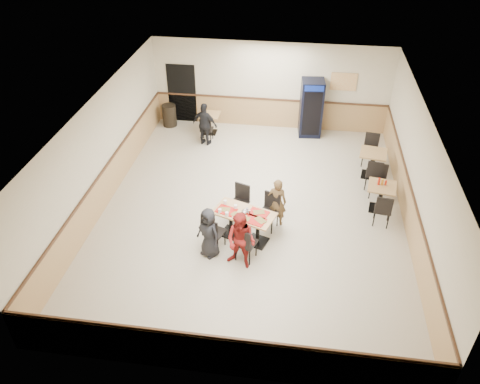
# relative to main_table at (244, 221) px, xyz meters

# --- Properties ---
(ground) EXTENTS (10.00, 10.00, 0.00)m
(ground) POSITION_rel_main_table_xyz_m (0.07, 1.14, -0.52)
(ground) COLOR beige
(ground) RESTS_ON ground
(room_shell) EXTENTS (10.00, 10.00, 10.00)m
(room_shell) POSITION_rel_main_table_xyz_m (1.85, 3.69, 0.05)
(room_shell) COLOR silver
(room_shell) RESTS_ON ground
(main_table) EXTENTS (1.63, 1.18, 0.79)m
(main_table) POSITION_rel_main_table_xyz_m (0.00, 0.00, 0.00)
(main_table) COLOR black
(main_table) RESTS_ON ground
(main_chairs) EXTENTS (1.80, 2.06, 1.00)m
(main_chairs) POSITION_rel_main_table_xyz_m (-0.05, 0.02, -0.03)
(main_chairs) COLOR black
(main_chairs) RESTS_ON ground
(diner_woman_left) EXTENTS (0.76, 0.70, 1.31)m
(diner_woman_left) POSITION_rel_main_table_xyz_m (-0.74, -0.69, 0.13)
(diner_woman_left) COLOR black
(diner_woman_left) RESTS_ON ground
(diner_woman_right) EXTENTS (0.86, 0.76, 1.47)m
(diner_woman_right) POSITION_rel_main_table_xyz_m (0.06, -0.97, 0.21)
(diner_woman_right) COLOR maroon
(diner_woman_right) RESTS_ON ground
(diner_man_opposite) EXTENTS (0.52, 0.36, 1.35)m
(diner_man_opposite) POSITION_rel_main_table_xyz_m (0.74, 0.69, 0.15)
(diner_man_opposite) COLOR brown
(diner_man_opposite) RESTS_ON ground
(lone_diner) EXTENTS (0.91, 0.57, 1.45)m
(lone_diner) POSITION_rel_main_table_xyz_m (-1.90, 4.55, 0.20)
(lone_diner) COLOR black
(lone_diner) RESTS_ON ground
(tabletop_clutter) EXTENTS (1.34, 0.84, 0.12)m
(tabletop_clutter) POSITION_rel_main_table_xyz_m (-0.02, -0.06, 0.29)
(tabletop_clutter) COLOR #BB120C
(tabletop_clutter) RESTS_ON main_table
(side_table_near) EXTENTS (0.82, 0.82, 0.77)m
(side_table_near) POSITION_rel_main_table_xyz_m (3.43, 1.67, -0.02)
(side_table_near) COLOR black
(side_table_near) RESTS_ON ground
(side_table_near_chair_south) EXTENTS (0.52, 0.52, 0.97)m
(side_table_near_chair_south) POSITION_rel_main_table_xyz_m (3.43, 1.06, -0.04)
(side_table_near_chair_south) COLOR black
(side_table_near_chair_south) RESTS_ON ground
(side_table_near_chair_north) EXTENTS (0.52, 0.52, 0.97)m
(side_table_near_chair_north) POSITION_rel_main_table_xyz_m (3.43, 2.29, -0.04)
(side_table_near_chair_north) COLOR black
(side_table_near_chair_north) RESTS_ON ground
(side_table_far) EXTENTS (0.86, 0.86, 0.80)m
(side_table_far) POSITION_rel_main_table_xyz_m (3.35, 3.34, 0.01)
(side_table_far) COLOR black
(side_table_far) RESTS_ON ground
(side_table_far_chair_south) EXTENTS (0.54, 0.54, 1.02)m
(side_table_far_chair_south) POSITION_rel_main_table_xyz_m (3.35, 2.69, -0.02)
(side_table_far_chair_south) COLOR black
(side_table_far_chair_south) RESTS_ON ground
(side_table_far_chair_north) EXTENTS (0.54, 0.54, 1.02)m
(side_table_far_chair_north) POSITION_rel_main_table_xyz_m (3.35, 3.98, -0.02)
(side_table_far_chair_north) COLOR black
(side_table_far_chair_north) RESTS_ON ground
(condiment_caddy) EXTENTS (0.23, 0.06, 0.20)m
(condiment_caddy) POSITION_rel_main_table_xyz_m (3.40, 1.72, 0.33)
(condiment_caddy) COLOR red
(condiment_caddy) RESTS_ON side_table_near
(back_table) EXTENTS (0.67, 0.67, 0.71)m
(back_table) POSITION_rel_main_table_xyz_m (-1.90, 5.34, -0.06)
(back_table) COLOR black
(back_table) RESTS_ON ground
(back_table_chair_lone) EXTENTS (0.42, 0.42, 0.89)m
(back_table_chair_lone) POSITION_rel_main_table_xyz_m (-1.90, 4.78, -0.08)
(back_table_chair_lone) COLOR black
(back_table_chair_lone) RESTS_ON ground
(pepsi_cooler) EXTENTS (0.80, 0.80, 1.93)m
(pepsi_cooler) POSITION_rel_main_table_xyz_m (1.49, 5.74, 0.44)
(pepsi_cooler) COLOR black
(pepsi_cooler) RESTS_ON ground
(trash_bin) EXTENTS (0.49, 0.49, 0.77)m
(trash_bin) POSITION_rel_main_table_xyz_m (-3.43, 5.69, -0.14)
(trash_bin) COLOR black
(trash_bin) RESTS_ON ground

